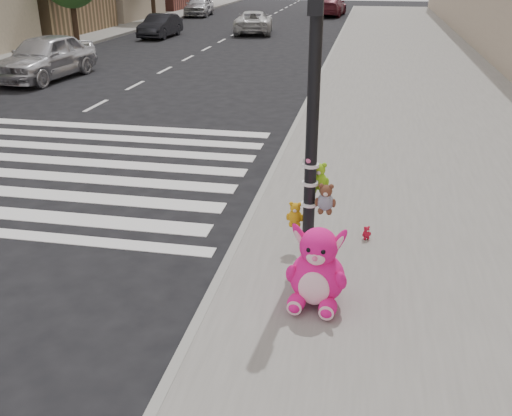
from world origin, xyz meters
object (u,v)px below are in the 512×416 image
(signal_pole, at_px, (314,141))
(pink_bunny, at_px, (317,272))
(car_silver_far, at_px, (45,57))
(red_teddy, at_px, (366,233))
(car_dark_far, at_px, (160,26))
(car_white_near, at_px, (254,22))

(signal_pole, height_order, pink_bunny, signal_pole)
(signal_pole, distance_m, pink_bunny, 1.75)
(pink_bunny, distance_m, car_silver_far, 16.88)
(car_silver_far, bearing_deg, red_teddy, -39.53)
(red_teddy, height_order, car_dark_far, car_dark_far)
(signal_pole, xyz_separation_m, car_silver_far, (-10.63, 11.68, -0.98))
(car_silver_far, bearing_deg, pink_bunny, -45.33)
(car_white_near, bearing_deg, red_teddy, 96.38)
(pink_bunny, distance_m, car_white_near, 28.79)
(pink_bunny, height_order, car_dark_far, car_dark_far)
(signal_pole, bearing_deg, car_dark_far, 114.21)
(pink_bunny, distance_m, car_dark_far, 27.51)
(red_teddy, xyz_separation_m, car_silver_far, (-11.40, 11.10, 0.53))
(pink_bunny, relative_size, car_dark_far, 0.27)
(red_teddy, relative_size, car_white_near, 0.05)
(red_teddy, bearing_deg, car_white_near, 76.58)
(car_dark_far, bearing_deg, red_teddy, -62.09)
(pink_bunny, relative_size, car_silver_far, 0.23)
(pink_bunny, bearing_deg, car_dark_far, 118.46)
(red_teddy, distance_m, car_dark_far, 26.09)
(car_silver_far, bearing_deg, car_white_near, 78.14)
(car_dark_far, bearing_deg, car_white_near, 33.23)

